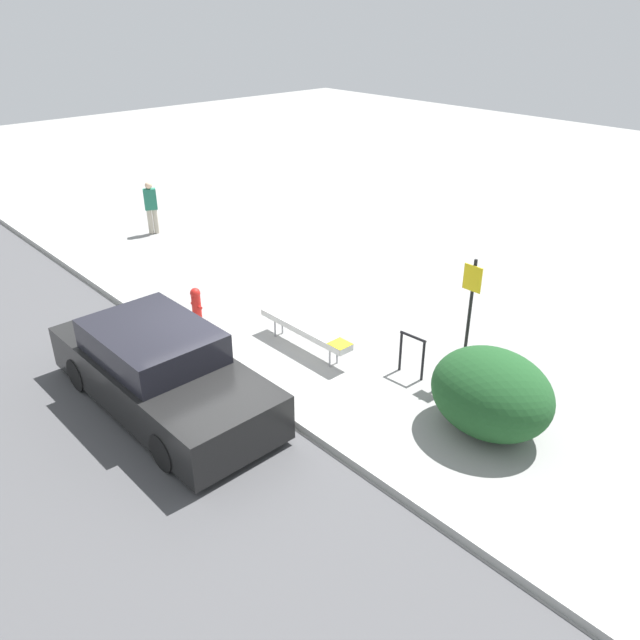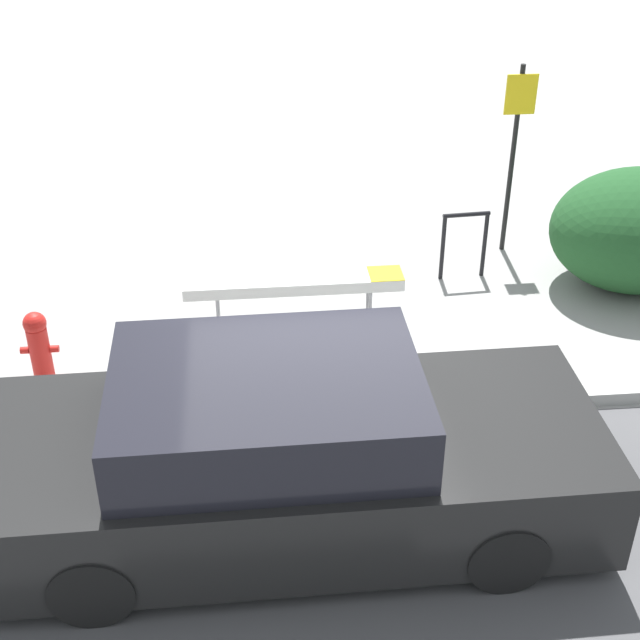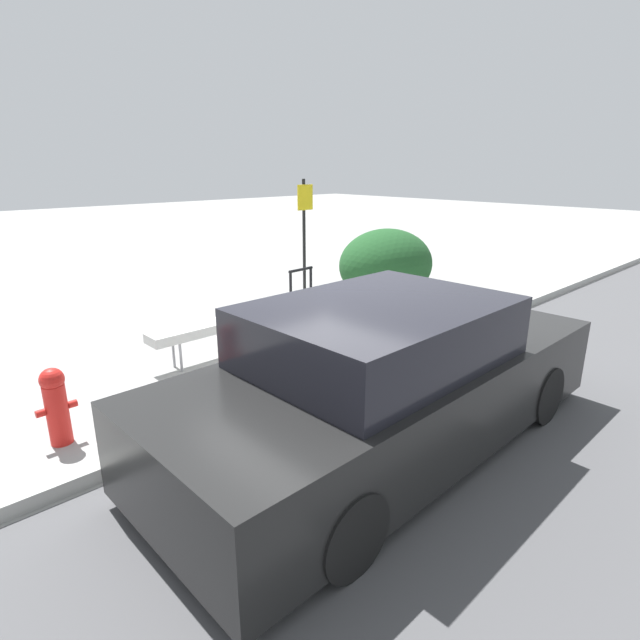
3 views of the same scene
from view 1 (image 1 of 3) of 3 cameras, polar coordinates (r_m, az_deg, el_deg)
The scene contains 9 objects.
ground_plane at distance 11.38m, azimuth -7.29°, elevation -5.85°, with size 60.00×60.00×0.00m, color gray.
curb at distance 11.35m, azimuth -7.30°, elevation -5.58°, with size 60.00×0.20×0.13m.
bench at distance 12.15m, azimuth -1.38°, elevation -0.82°, with size 2.32×0.36×0.54m.
bike_rack at distance 11.43m, azimuth 8.40°, elevation -2.83°, with size 0.55×0.09×0.83m.
sign_post at distance 11.15m, azimuth 13.53°, elevation 1.00°, with size 0.36×0.08×2.30m.
fire_hydrant at distance 13.54m, azimuth -11.25°, elevation 1.49°, with size 0.36×0.22×0.77m.
shrub_hedge at distance 10.18m, azimuth 15.38°, elevation -6.46°, with size 1.99×1.66×1.38m.
pedestrian at distance 19.06m, azimuth -15.19°, elevation 10.01°, with size 0.32×0.40×1.54m.
parked_car_near at distance 10.79m, azimuth -14.42°, elevation -4.52°, with size 4.70×1.90×1.42m.
Camera 1 is at (7.94, -5.32, 6.18)m, focal length 35.00 mm.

